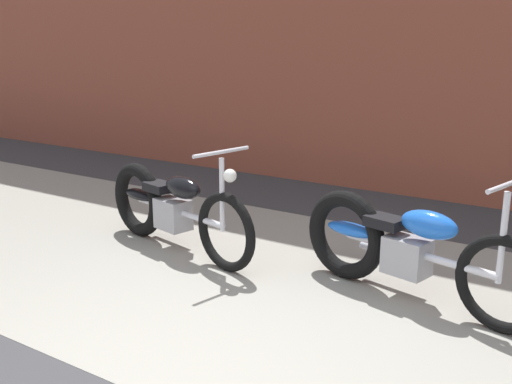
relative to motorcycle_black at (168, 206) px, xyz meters
name	(u,v)px	position (x,y,z in m)	size (l,w,h in m)	color
sidewalk_slab	(304,289)	(1.52, -0.16, -0.40)	(36.00, 3.50, 0.01)	gray
motorcycle_black	(168,206)	(0.00, 0.00, 0.00)	(1.98, 0.73, 1.03)	black
motorcycle_blue	(398,246)	(2.17, 0.11, 0.00)	(1.98, 0.73, 1.03)	black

